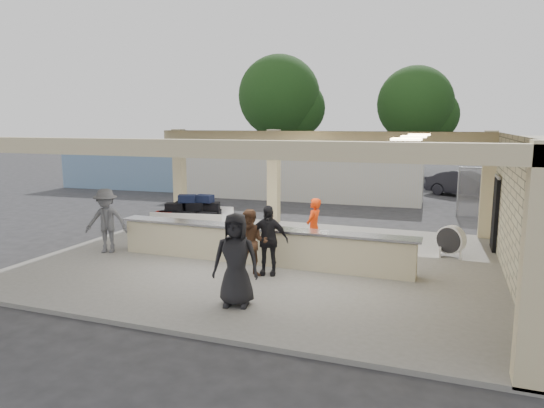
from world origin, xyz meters
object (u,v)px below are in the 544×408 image
at_px(passenger_a, 251,243).
at_px(container_blue, 147,166).
at_px(drum_fan, 451,240).
at_px(container_white, 301,173).
at_px(car_dark, 466,184).
at_px(baggage_counter, 260,245).
at_px(passenger_d, 236,260).
at_px(luggage_cart, 191,214).
at_px(passenger_c, 106,221).
at_px(passenger_b, 268,240).
at_px(baggage_handler, 314,227).

height_order(passenger_a, container_blue, container_blue).
distance_m(drum_fan, container_white, 11.80).
bearing_deg(car_dark, baggage_counter, -174.68).
xyz_separation_m(drum_fan, passenger_d, (-4.10, -5.37, 0.48)).
distance_m(baggage_counter, luggage_cart, 3.88).
relative_size(baggage_counter, passenger_c, 4.44).
relative_size(baggage_counter, passenger_a, 4.99).
height_order(baggage_counter, car_dark, car_dark).
bearing_deg(passenger_b, passenger_a, -149.79).
bearing_deg(container_blue, passenger_c, -63.47).
bearing_deg(baggage_handler, container_blue, -121.05).
height_order(baggage_handler, passenger_b, passenger_b).
distance_m(passenger_c, car_dark, 18.78).
bearing_deg(car_dark, passenger_c, 172.79).
relative_size(drum_fan, container_blue, 0.09).
bearing_deg(drum_fan, car_dark, 116.22).
bearing_deg(drum_fan, passenger_d, -98.04).
xyz_separation_m(luggage_cart, passenger_c, (-1.26, -2.61, 0.19)).
xyz_separation_m(luggage_cart, passenger_a, (3.46, -3.22, 0.08)).
bearing_deg(drum_fan, baggage_counter, -123.95).
relative_size(luggage_cart, passenger_a, 1.56).
bearing_deg(passenger_c, passenger_a, -26.83).
relative_size(baggage_counter, luggage_cart, 3.20).
height_order(luggage_cart, passenger_c, passenger_c).
distance_m(passenger_c, container_white, 12.44).
height_order(drum_fan, car_dark, car_dark).
xyz_separation_m(baggage_counter, container_white, (-2.39, 11.75, 0.69)).
height_order(passenger_c, container_white, container_white).
bearing_deg(container_blue, passenger_a, -51.50).
xyz_separation_m(baggage_counter, drum_fan, (4.76, 2.39, -0.02)).
bearing_deg(drum_fan, container_white, 156.72).
relative_size(passenger_a, passenger_c, 0.89).
distance_m(baggage_handler, container_blue, 17.35).
bearing_deg(passenger_b, passenger_c, 165.30).
distance_m(passenger_a, passenger_d, 1.92).
relative_size(car_dark, container_blue, 0.40).
distance_m(passenger_a, passenger_b, 0.42).
height_order(passenger_d, container_blue, container_blue).
distance_m(luggage_cart, car_dark, 15.89).
xyz_separation_m(drum_fan, car_dark, (0.71, 13.01, 0.08)).
xyz_separation_m(passenger_b, passenger_c, (-5.04, 0.33, 0.06)).
height_order(drum_fan, passenger_a, passenger_a).
xyz_separation_m(baggage_counter, passenger_b, (0.54, -0.83, 0.37)).
bearing_deg(baggage_counter, baggage_handler, 44.89).
bearing_deg(passenger_d, baggage_counter, 89.70).
distance_m(baggage_counter, container_blue, 17.31).
bearing_deg(baggage_handler, passenger_b, -7.77).
relative_size(baggage_counter, baggage_handler, 5.01).
xyz_separation_m(baggage_handler, passenger_c, (-5.66, -1.65, 0.11)).
height_order(passenger_b, container_white, container_white).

